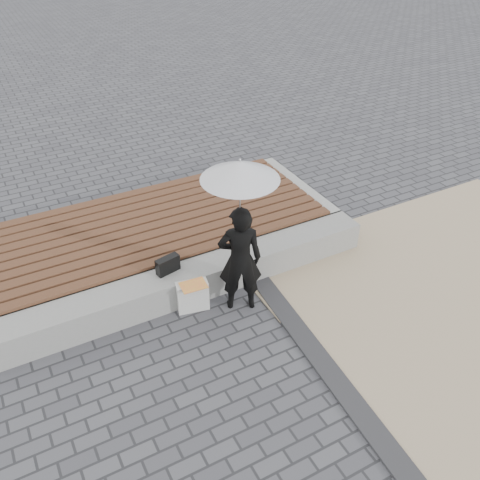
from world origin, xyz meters
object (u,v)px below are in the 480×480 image
object	(u,v)px
handbag	(168,265)
canvas_tote	(193,296)
seating_ledge	(192,280)
parasol	(240,170)
woman	(240,259)

from	to	relation	value
handbag	canvas_tote	xyz separation A→B (m)	(0.16, -0.35, -0.30)
seating_ledge	canvas_tote	distance (m)	0.31
seating_ledge	parasol	size ratio (longest dim) A/B	4.53
parasol	canvas_tote	bearing A→B (deg)	158.17
woman	parasol	size ratio (longest dim) A/B	1.31
canvas_tote	seating_ledge	bearing A→B (deg)	77.87
parasol	canvas_tote	distance (m)	1.79
seating_ledge	handbag	xyz separation A→B (m)	(-0.28, 0.07, 0.31)
seating_ledge	parasol	xyz separation A→B (m)	(0.42, -0.50, 1.70)
parasol	canvas_tote	xyz separation A→B (m)	(-0.55, 0.22, -1.69)
parasol	woman	bearing A→B (deg)	-116.57
seating_ledge	handbag	distance (m)	0.42
handbag	canvas_tote	distance (m)	0.49
seating_ledge	canvas_tote	world-z (taller)	canvas_tote
handbag	canvas_tote	bearing A→B (deg)	-77.91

